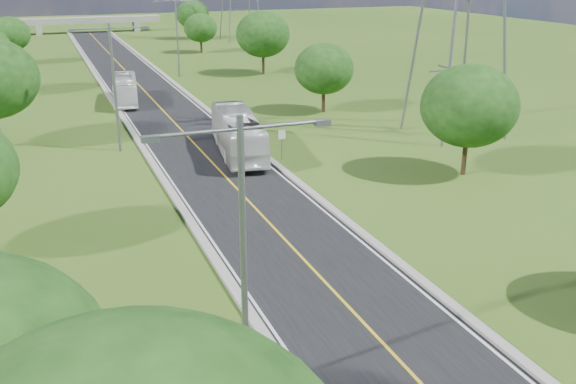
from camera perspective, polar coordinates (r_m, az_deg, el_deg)
name	(u,v)px	position (r m, az deg, el deg)	size (l,w,h in m)	color
ground	(160,108)	(68.47, -11.32, 7.36)	(260.00, 260.00, 0.00)	#314E16
road	(150,97)	(74.26, -12.19, 8.28)	(8.00, 150.00, 0.06)	black
curb_left	(111,99)	(73.71, -15.47, 7.99)	(0.50, 150.00, 0.22)	gray
curb_right	(187,93)	(75.02, -8.96, 8.66)	(0.50, 150.00, 0.22)	gray
speed_limit_sign	(282,140)	(48.70, -0.55, 4.67)	(0.55, 0.09, 2.40)	slate
overpass	(88,21)	(146.90, -17.36, 14.31)	(30.00, 3.00, 3.20)	gray
streetlight_near_left	(243,240)	(20.57, -4.02, -4.30)	(5.90, 0.25, 10.00)	slate
streetlight_mid_left	(114,77)	(51.94, -15.24, 9.85)	(5.90, 0.25, 10.00)	slate
streetlight_far_right	(177,31)	(86.17, -9.84, 13.96)	(5.90, 0.25, 10.00)	slate
tree_le	(9,34)	(104.49, -23.52, 12.75)	(5.88, 5.88, 6.84)	black
tree_rb	(469,106)	(46.22, 15.82, 7.37)	(6.72, 6.72, 7.82)	black
tree_rc	(324,69)	(64.51, 3.22, 10.88)	(5.88, 5.88, 6.84)	black
tree_rd	(263,34)	(87.24, -2.25, 13.85)	(7.14, 7.14, 8.30)	black
tree_re	(200,28)	(109.59, -7.79, 14.25)	(5.46, 5.46, 6.35)	black
tree_rf	(193,15)	(129.73, -8.47, 15.34)	(6.30, 6.30, 7.33)	black
bus_outbound	(238,133)	(50.21, -4.47, 5.21)	(2.78, 11.87, 3.31)	silver
bus_inbound	(125,89)	(71.39, -14.28, 8.84)	(2.36, 10.10, 2.81)	white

